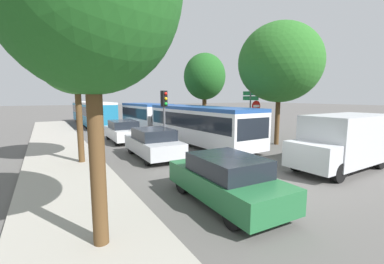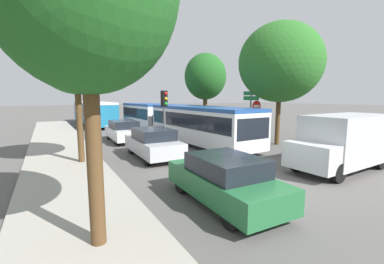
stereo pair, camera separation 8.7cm
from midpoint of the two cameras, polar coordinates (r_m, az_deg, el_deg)
ground_plane at (r=9.36m, az=16.77°, el=-11.58°), size 200.00×200.00×0.00m
kerb_strip_left at (r=18.19m, az=-27.73°, el=-2.53°), size 3.20×33.88×0.14m
articulated_bus at (r=19.41m, az=-4.30°, el=2.95°), size 3.27×16.60×2.45m
city_bus_rear at (r=30.26m, az=-21.39°, el=4.27°), size 2.78×11.75×2.52m
queued_car_green at (r=7.51m, az=7.23°, el=-10.40°), size 1.80×4.09×1.41m
queued_car_silver at (r=13.12m, az=-8.80°, el=-2.40°), size 1.88×4.28×1.47m
queued_car_white at (r=18.24m, az=-15.19°, el=0.23°), size 1.85×4.20×1.45m
white_van at (r=12.49m, az=30.45°, el=-1.62°), size 5.08×2.18×2.31m
traffic_light at (r=14.58m, az=-6.33°, el=5.59°), size 0.38×0.40×3.40m
no_entry_sign at (r=16.98m, az=13.85°, el=3.62°), size 0.70×0.08×2.82m
direction_sign_post at (r=18.48m, az=12.70°, el=6.08°), size 0.17×1.40×3.60m
tree_left_mid at (r=12.55m, az=-24.54°, el=14.68°), size 3.33×3.33×6.44m
tree_right_near at (r=17.49m, az=18.78°, el=13.92°), size 5.14×5.14×7.61m
tree_right_mid at (r=23.79m, az=2.71°, el=12.15°), size 3.77×3.77×6.96m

